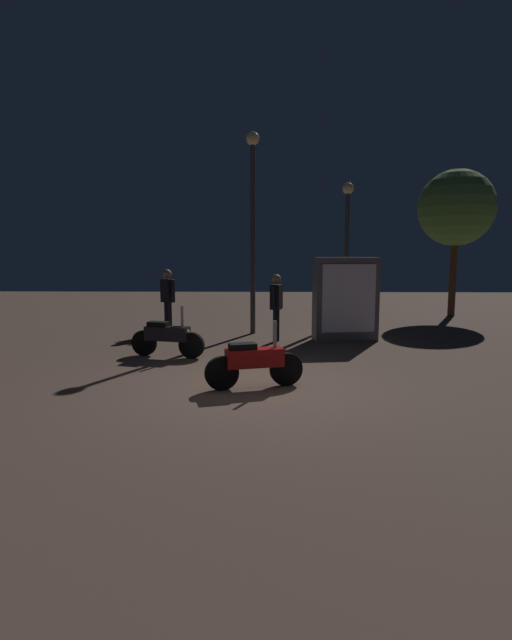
# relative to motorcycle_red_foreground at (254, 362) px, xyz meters

# --- Properties ---
(ground_plane) EXTENTS (40.00, 40.00, 0.00)m
(ground_plane) POSITION_rel_motorcycle_red_foreground_xyz_m (-0.02, 0.03, -0.44)
(ground_plane) COLOR brown
(motorcycle_red_foreground) EXTENTS (1.62, 0.56, 1.11)m
(motorcycle_red_foreground) POSITION_rel_motorcycle_red_foreground_xyz_m (0.00, 0.00, 0.00)
(motorcycle_red_foreground) COLOR black
(motorcycle_red_foreground) RESTS_ON ground_plane
(motorcycle_black_parked_left) EXTENTS (1.64, 0.51, 1.11)m
(motorcycle_black_parked_left) POSITION_rel_motorcycle_red_foreground_xyz_m (-1.93, 2.41, 0.00)
(motorcycle_black_parked_left) COLOR black
(motorcycle_black_parked_left) RESTS_ON ground_plane
(person_rider_beside) EXTENTS (0.33, 0.66, 1.69)m
(person_rider_beside) POSITION_rel_motorcycle_red_foreground_xyz_m (0.43, 4.34, 0.57)
(person_rider_beside) COLOR black
(person_rider_beside) RESTS_ON ground_plane
(person_bystander_far) EXTENTS (0.54, 0.53, 1.76)m
(person_bystander_far) POSITION_rel_motorcycle_red_foreground_xyz_m (-2.55, 5.63, 0.62)
(person_bystander_far) COLOR black
(person_bystander_far) RESTS_ON ground_plane
(streetlamp_near) EXTENTS (0.36, 0.36, 5.37)m
(streetlamp_near) POSITION_rel_motorcycle_red_foreground_xyz_m (-0.20, 5.62, 2.94)
(streetlamp_near) COLOR #38383D
(streetlamp_near) RESTS_ON ground_plane
(streetlamp_far) EXTENTS (0.36, 0.36, 4.36)m
(streetlamp_far) POSITION_rel_motorcycle_red_foreground_xyz_m (2.68, 7.92, 2.38)
(streetlamp_far) COLOR #38383D
(streetlamp_far) RESTS_ON ground_plane
(tree_left_bg) EXTENTS (2.58, 2.58, 5.02)m
(tree_left_bg) POSITION_rel_motorcycle_red_foreground_xyz_m (6.63, 9.56, 3.27)
(tree_left_bg) COLOR #4C331E
(tree_left_bg) RESTS_ON ground_plane
(kiosk_billboard) EXTENTS (1.66, 0.75, 2.10)m
(kiosk_billboard) POSITION_rel_motorcycle_red_foreground_xyz_m (2.17, 4.52, 0.61)
(kiosk_billboard) COLOR #595960
(kiosk_billboard) RESTS_ON ground_plane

